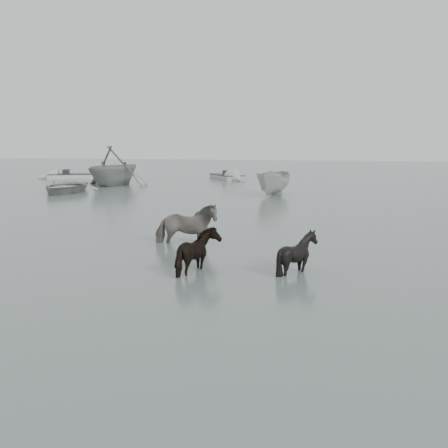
{
  "coord_description": "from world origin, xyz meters",
  "views": [
    {
      "loc": [
        4.62,
        -14.16,
        3.25
      ],
      "look_at": [
        1.43,
        0.19,
        1.0
      ],
      "focal_mm": 45.0,
      "sensor_mm": 36.0,
      "label": 1
    }
  ],
  "objects_px": {
    "pony_pinto": "(186,217)",
    "pony_black": "(297,246)",
    "rowboat_lead": "(65,185)",
    "pony_dark": "(199,246)"
  },
  "relations": [
    {
      "from": "pony_pinto",
      "to": "pony_black",
      "type": "distance_m",
      "value": 4.83
    },
    {
      "from": "pony_dark",
      "to": "rowboat_lead",
      "type": "bearing_deg",
      "value": 25.33
    },
    {
      "from": "pony_pinto",
      "to": "pony_black",
      "type": "bearing_deg",
      "value": -142.49
    },
    {
      "from": "pony_black",
      "to": "rowboat_lead",
      "type": "xyz_separation_m",
      "value": [
        -15.57,
        17.37,
        -0.18
      ]
    },
    {
      "from": "pony_pinto",
      "to": "pony_dark",
      "type": "distance_m",
      "value": 3.84
    },
    {
      "from": "pony_dark",
      "to": "rowboat_lead",
      "type": "distance_m",
      "value": 22.25
    },
    {
      "from": "pony_dark",
      "to": "pony_black",
      "type": "relative_size",
      "value": 1.0
    },
    {
      "from": "pony_pinto",
      "to": "rowboat_lead",
      "type": "bearing_deg",
      "value": 26.43
    },
    {
      "from": "pony_dark",
      "to": "pony_pinto",
      "type": "bearing_deg",
      "value": 9.99
    },
    {
      "from": "pony_black",
      "to": "rowboat_lead",
      "type": "distance_m",
      "value": 23.33
    }
  ]
}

